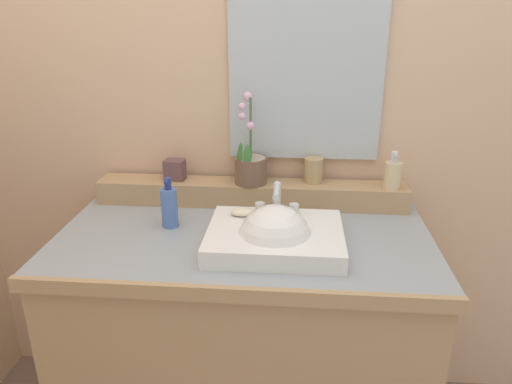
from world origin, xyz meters
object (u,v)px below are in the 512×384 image
potted_plant (249,165)px  soap_dispenser (393,174)px  sink_basin (275,240)px  trinket_box (175,170)px  tumbler_cup (313,170)px  soap_bar (241,212)px  lotion_bottle (169,206)px

potted_plant → soap_dispenser: (0.51, -0.02, -0.02)m
sink_basin → trinket_box: size_ratio=5.46×
sink_basin → tumbler_cup: (0.12, 0.36, 0.11)m
potted_plant → tumbler_cup: (0.23, 0.03, -0.02)m
soap_bar → lotion_bottle: size_ratio=0.41×
soap_dispenser → trinket_box: soap_dispenser is taller
soap_bar → potted_plant: potted_plant is taller
soap_bar → soap_dispenser: bearing=23.0°
potted_plant → trinket_box: size_ratio=4.36×
sink_basin → soap_dispenser: size_ratio=3.04×
trinket_box → lotion_bottle: 0.23m
tumbler_cup → trinket_box: 0.51m
potted_plant → sink_basin: bearing=-71.6°
potted_plant → trinket_box: potted_plant is taller
soap_bar → lotion_bottle: lotion_bottle is taller
sink_basin → trinket_box: 0.53m
tumbler_cup → trinket_box: bearing=-178.4°
sink_basin → lotion_bottle: 0.38m
soap_bar → potted_plant: bearing=89.4°
potted_plant → lotion_bottle: size_ratio=1.93×
soap_dispenser → tumbler_cup: 0.28m
tumbler_cup → lotion_bottle: tumbler_cup is taller
sink_basin → trinket_box: sink_basin is taller
soap_dispenser → soap_bar: bearing=-157.0°
sink_basin → potted_plant: bearing=108.4°
soap_bar → soap_dispenser: soap_dispenser is taller
soap_bar → tumbler_cup: size_ratio=0.76×
sink_basin → lotion_bottle: same height
sink_basin → soap_bar: sink_basin is taller
soap_dispenser → tumbler_cup: (-0.28, 0.04, -0.01)m
tumbler_cup → soap_dispenser: bearing=-9.1°
lotion_bottle → soap_dispenser: bearing=14.4°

